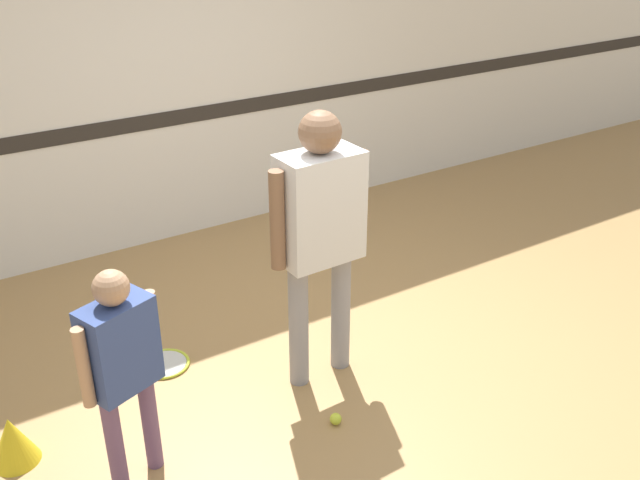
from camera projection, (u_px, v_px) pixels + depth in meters
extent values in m
plane|color=#A87F4C|center=(346.00, 375.00, 4.35)|extent=(16.00, 16.00, 0.00)
cube|color=silver|center=(173.00, 43.00, 5.46)|extent=(16.00, 0.06, 3.20)
cube|color=#2D2823|center=(181.00, 117.00, 5.69)|extent=(16.00, 0.01, 0.12)
cylinder|color=gray|center=(299.00, 325.00, 4.13)|extent=(0.12, 0.12, 0.79)
cylinder|color=gray|center=(341.00, 310.00, 4.28)|extent=(0.12, 0.12, 0.79)
cube|color=silver|center=(320.00, 208.00, 3.88)|extent=(0.47, 0.27, 0.63)
sphere|color=brown|center=(320.00, 132.00, 3.69)|extent=(0.23, 0.23, 0.23)
cylinder|color=brown|center=(277.00, 221.00, 3.75)|extent=(0.08, 0.08, 0.56)
cylinder|color=brown|center=(360.00, 198.00, 4.02)|extent=(0.08, 0.08, 0.56)
cylinder|color=#6B4C70|center=(115.00, 445.00, 3.40)|extent=(0.08, 0.08, 0.57)
cylinder|color=#6B4C70|center=(150.00, 421.00, 3.55)|extent=(0.08, 0.08, 0.57)
cube|color=#334784|center=(120.00, 346.00, 3.25)|extent=(0.37, 0.29, 0.45)
sphere|color=tan|center=(111.00, 288.00, 3.11)|extent=(0.17, 0.17, 0.17)
cylinder|color=tan|center=(84.00, 368.00, 3.11)|extent=(0.06, 0.06, 0.40)
cylinder|color=tan|center=(153.00, 328.00, 3.39)|extent=(0.06, 0.06, 0.40)
torus|color=#C6D838|center=(165.00, 364.00, 4.44)|extent=(0.41, 0.41, 0.02)
cylinder|color=silver|center=(165.00, 364.00, 4.44)|extent=(0.27, 0.27, 0.01)
cylinder|color=black|center=(123.00, 368.00, 4.39)|extent=(0.20, 0.10, 0.02)
sphere|color=black|center=(106.00, 370.00, 4.38)|extent=(0.03, 0.03, 0.03)
sphere|color=#CCE038|center=(336.00, 419.00, 3.94)|extent=(0.07, 0.07, 0.07)
sphere|color=#CCE038|center=(151.00, 361.00, 4.42)|extent=(0.07, 0.07, 0.07)
cone|color=yellow|center=(12.00, 440.00, 3.64)|extent=(0.24, 0.24, 0.27)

